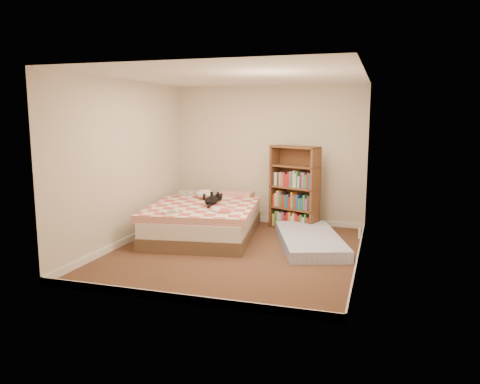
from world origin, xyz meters
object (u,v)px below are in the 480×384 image
(white_dog, at_px, (205,194))
(bookshelf, at_px, (294,198))
(black_cat, at_px, (213,200))
(floor_mattress, at_px, (310,240))
(bed, at_px, (206,219))

(white_dog, bearing_deg, bookshelf, 13.97)
(black_cat, distance_m, white_dog, 0.53)
(floor_mattress, bearing_deg, bed, 157.42)
(floor_mattress, relative_size, white_dog, 5.63)
(bookshelf, distance_m, black_cat, 1.49)
(white_dog, bearing_deg, bed, -71.17)
(floor_mattress, xyz_separation_m, black_cat, (-1.61, 0.08, 0.53))
(white_dog, bearing_deg, floor_mattress, -19.16)
(floor_mattress, xyz_separation_m, white_dog, (-1.92, 0.52, 0.53))
(bookshelf, distance_m, floor_mattress, 1.18)
(floor_mattress, distance_m, white_dog, 2.06)
(bookshelf, xyz_separation_m, black_cat, (-1.18, -0.92, 0.07))
(bookshelf, bearing_deg, black_cat, -119.48)
(bed, xyz_separation_m, bookshelf, (1.32, 0.88, 0.27))
(bed, distance_m, black_cat, 0.37)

